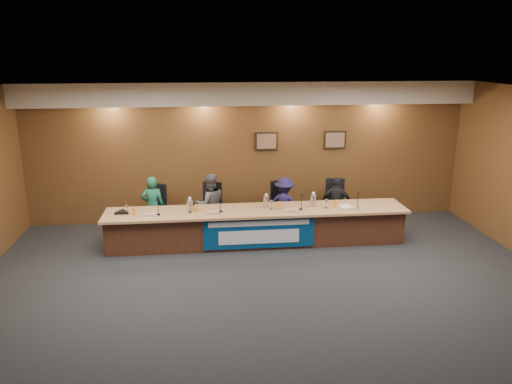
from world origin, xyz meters
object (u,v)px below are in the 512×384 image
carafe_right (313,201)px  dais_body (257,227)px  office_chair_c (284,208)px  panelist_d (336,203)px  carafe_left (190,205)px  speakerphone (122,212)px  office_chair_a (154,213)px  panelist_c (284,204)px  office_chair_d (335,207)px  carafe_mid (266,202)px  panelist_b (210,204)px  banner (259,233)px  panelist_a (153,206)px  office_chair_b (210,211)px

carafe_right → dais_body: bearing=179.8°
dais_body → office_chair_c: size_ratio=12.50×
panelist_d → carafe_left: 3.27m
panelist_d → speakerphone: (-4.53, -0.69, 0.18)m
office_chair_a → carafe_left: (0.80, -0.77, 0.38)m
panelist_d → panelist_c: bearing=13.4°
office_chair_d → carafe_left: bearing=-154.8°
office_chair_d → speakerphone: bearing=-158.5°
office_chair_c → carafe_mid: (-0.49, -0.73, 0.39)m
office_chair_a → dais_body: bearing=0.5°
panelist_b → panelist_c: bearing=167.1°
carafe_left → banner: bearing=-17.5°
office_chair_a → carafe_right: 3.42m
speakerphone → dais_body: bearing=0.3°
panelist_b → speakerphone: (-1.75, -0.69, 0.11)m
panelist_a → office_chair_d: bearing=-176.5°
dais_body → office_chair_c: 1.05m
panelist_c → office_chair_a: bearing=20.3°
panelist_d → office_chair_b: bearing=11.4°
panelist_a → office_chair_c: panelist_a is taller
dais_body → panelist_b: panelist_b is taller
office_chair_b → dais_body: bearing=-24.1°
office_chair_a → carafe_right: size_ratio=1.84×
office_chair_d → carafe_left: 3.31m
panelist_d → carafe_mid: bearing=34.3°
office_chair_b → banner: bearing=-36.2°
carafe_left → speakerphone: carafe_left is taller
office_chair_a → panelist_a: bearing=-69.4°
office_chair_b → office_chair_d: bearing=16.0°
dais_body → office_chair_c: (0.69, 0.78, 0.13)m
banner → carafe_right: carafe_right is taller
dais_body → office_chair_b: bearing=140.0°
dais_body → carafe_left: 1.44m
dais_body → carafe_right: bearing=-0.2°
carafe_right → panelist_d: bearing=45.1°
office_chair_b → speakerphone: bearing=-139.6°
office_chair_d → carafe_right: bearing=-119.5°
panelist_d → office_chair_d: (0.00, 0.10, -0.11)m
office_chair_c → carafe_left: size_ratio=2.11×
panelist_d → panelist_a: bearing=13.4°
banner → carafe_mid: bearing=67.3°
panelist_c → panelist_b: bearing=22.3°
office_chair_b → carafe_mid: 1.40m
office_chair_a → carafe_mid: 2.48m
banner → panelist_c: size_ratio=1.82×
carafe_mid → speakerphone: (-2.87, -0.06, -0.10)m
panelist_c → carafe_mid: bearing=74.4°
carafe_mid → carafe_right: size_ratio=0.95×
carafe_left → speakerphone: (-1.34, -0.02, -0.09)m
carafe_mid → speakerphone: 2.88m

